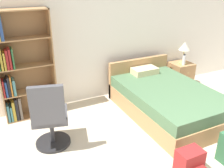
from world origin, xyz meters
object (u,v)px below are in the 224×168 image
Objects in this scene: bed at (166,99)px; nightstand at (181,74)px; office_chair at (50,118)px; table_lamp at (185,47)px; bookshelf at (19,69)px; backpack_red at (190,163)px; water_bottle at (184,60)px.

bed is 1.37m from nightstand.
bed is 2.10m from office_chair.
table_lamp is at bearing -108.41° from nightstand.
bookshelf reaches higher than table_lamp.
office_chair is at bearing -78.72° from bookshelf.
nightstand is (1.07, 0.86, -0.00)m from bed.
backpack_red is (-1.75, -2.22, -0.72)m from table_lamp.
water_bottle is (-0.05, -0.11, 0.37)m from nightstand.
bed is 1.56m from backpack_red.
bookshelf is 3.34m from water_bottle.
bookshelf is at bearing 101.28° from office_chair.
table_lamp is at bearing 51.82° from backpack_red.
office_chair is 3.31m from table_lamp.
table_lamp is (1.06, 0.82, 0.63)m from bed.
bookshelf is 2.96m from backpack_red.
water_bottle is (1.02, 0.75, 0.37)m from bed.
bed is 1.48m from table_lamp.
nightstand is at bearing 71.59° from table_lamp.
bookshelf is 3.44m from nightstand.
nightstand is at bearing 38.68° from bed.
nightstand is 2.86m from backpack_red.
office_chair is (0.22, -1.09, -0.40)m from bookshelf.
backpack_red is at bearing -127.93° from nightstand.
bed is 1.95× the size of office_chair.
table_lamp is at bearing 59.57° from water_bottle.
nightstand is at bearing 52.07° from backpack_red.
office_chair is 2.20× the size of table_lamp.
bookshelf is at bearing 124.40° from backpack_red.
bed is 8.55× the size of water_bottle.
nightstand is 1.50× the size of backpack_red.
table_lamp is (3.37, -0.15, 0.00)m from bookshelf.
backpack_red is at bearing -42.35° from office_chair.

